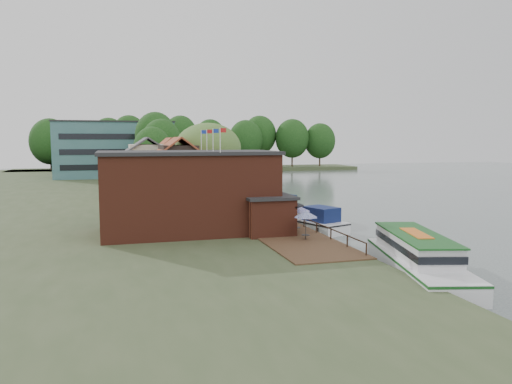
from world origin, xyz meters
TOP-DOWN VIEW (x-y plane):
  - ground at (0.00, 0.00)m, footprint 260.00×260.00m
  - land_bank at (-30.00, 35.00)m, footprint 50.00×140.00m
  - quay_deck at (-8.00, 10.00)m, footprint 6.00×50.00m
  - quay_rail at (-5.30, 10.50)m, footprint 0.20×49.00m
  - pub at (-14.00, -1.00)m, footprint 20.00×11.00m
  - hotel_block at (-22.00, 70.00)m, footprint 25.40×12.40m
  - cottage_a at (-15.00, 14.00)m, footprint 8.60×7.60m
  - cottage_b at (-18.00, 24.00)m, footprint 9.60×8.60m
  - cottage_c at (-14.00, 33.00)m, footprint 7.60×7.60m
  - willow at (-10.50, 19.00)m, footprint 8.60×8.60m
  - umbrella_0 at (-7.34, -7.54)m, footprint 1.98×1.98m
  - umbrella_1 at (-6.80, -4.07)m, footprint 2.41×2.41m
  - umbrella_2 at (-7.36, -0.53)m, footprint 2.42×2.42m
  - umbrella_3 at (-6.96, 1.87)m, footprint 2.31×2.31m
  - umbrella_4 at (-7.18, 5.71)m, footprint 2.01×2.01m
  - umbrella_5 at (-6.97, 7.03)m, footprint 2.30×2.30m
  - cruiser_0 at (-3.24, 2.24)m, footprint 6.82×11.09m
  - cruiser_1 at (-3.51, 13.85)m, footprint 6.54×11.25m
  - cruiser_2 at (-3.82, 25.18)m, footprint 5.30×11.30m
  - tour_boat at (-2.65, -16.38)m, footprint 7.00×13.93m
  - swan at (-3.61, -13.41)m, footprint 0.44×0.44m
  - bank_tree_0 at (-15.71, 43.94)m, footprint 6.68×6.68m
  - bank_tree_1 at (-13.55, 50.47)m, footprint 7.41×7.41m
  - bank_tree_2 at (-14.14, 56.64)m, footprint 8.08×8.08m
  - bank_tree_3 at (-18.65, 76.15)m, footprint 8.09×8.09m
  - bank_tree_4 at (-18.02, 87.90)m, footprint 8.78×8.78m
  - bank_tree_5 at (-16.13, 95.71)m, footprint 6.00×6.00m

SIDE VIEW (x-z plane):
  - ground at x=0.00m, z-range 0.00..0.00m
  - swan at x=-3.61m, z-range 0.00..0.44m
  - land_bank at x=-30.00m, z-range 0.00..1.00m
  - quay_deck at x=-8.00m, z-range 1.00..1.10m
  - cruiser_0 at x=-3.24m, z-range 0.00..2.59m
  - cruiser_1 at x=-3.51m, z-range 0.00..2.63m
  - cruiser_2 at x=-3.82m, z-range 0.00..2.67m
  - tour_boat at x=-2.65m, z-range 0.00..2.92m
  - quay_rail at x=-5.30m, z-range 1.00..2.00m
  - umbrella_0 at x=-7.34m, z-range 1.10..3.48m
  - umbrella_1 at x=-6.80m, z-range 1.10..3.48m
  - umbrella_2 at x=-7.36m, z-range 1.10..3.48m
  - umbrella_3 at x=-6.96m, z-range 1.10..3.48m
  - umbrella_4 at x=-7.18m, z-range 1.10..3.48m
  - umbrella_5 at x=-6.97m, z-range 1.10..3.48m
  - pub at x=-14.00m, z-range 1.00..8.30m
  - cottage_a at x=-15.00m, z-range 1.00..9.50m
  - cottage_b at x=-18.00m, z-range 1.00..9.50m
  - cottage_c at x=-14.00m, z-range 1.00..9.50m
  - willow at x=-10.50m, z-range 1.00..11.43m
  - bank_tree_0 at x=-15.71m, z-range 1.00..11.52m
  - bank_tree_5 at x=-16.13m, z-range 1.00..12.37m
  - bank_tree_4 at x=-18.02m, z-range 1.00..12.85m
  - bank_tree_1 at x=-13.55m, z-range 1.00..13.17m
  - hotel_block at x=-22.00m, z-range 1.00..13.30m
  - bank_tree_2 at x=-14.14m, z-range 1.00..14.78m
  - bank_tree_3 at x=-18.65m, z-range 1.00..14.98m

